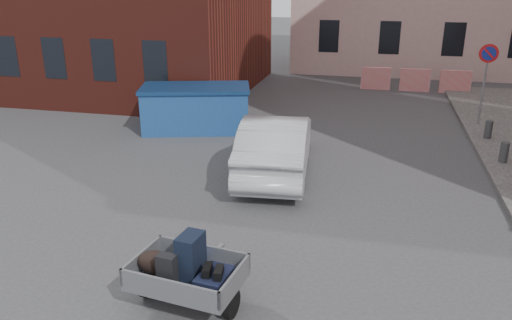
# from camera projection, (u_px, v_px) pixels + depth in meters

# --- Properties ---
(ground) EXTENTS (120.00, 120.00, 0.00)m
(ground) POSITION_uv_depth(u_px,v_px,m) (227.00, 239.00, 9.60)
(ground) COLOR #38383A
(ground) RESTS_ON ground
(no_parking_sign) EXTENTS (0.60, 0.09, 2.65)m
(no_parking_sign) POSITION_uv_depth(u_px,v_px,m) (487.00, 68.00, 16.24)
(no_parking_sign) COLOR gray
(no_parking_sign) RESTS_ON sidewalk
(barriers) EXTENTS (4.70, 0.18, 1.00)m
(barriers) POSITION_uv_depth(u_px,v_px,m) (415.00, 80.00, 22.19)
(barriers) COLOR red
(barriers) RESTS_ON ground
(trailer) EXTENTS (1.73, 1.89, 1.20)m
(trailer) POSITION_uv_depth(u_px,v_px,m) (186.00, 271.00, 7.44)
(trailer) COLOR black
(trailer) RESTS_ON ground
(dumpster) EXTENTS (3.86, 2.70, 1.46)m
(dumpster) POSITION_uv_depth(u_px,v_px,m) (196.00, 108.00, 16.38)
(dumpster) COLOR #1E4B92
(dumpster) RESTS_ON ground
(silver_car) EXTENTS (2.08, 4.76, 1.52)m
(silver_car) POSITION_uv_depth(u_px,v_px,m) (276.00, 144.00, 12.68)
(silver_car) COLOR #B2B4B9
(silver_car) RESTS_ON ground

